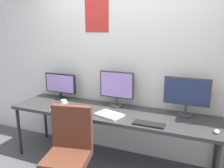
# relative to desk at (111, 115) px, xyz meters

# --- Properties ---
(wall_back) EXTENTS (5.08, 0.11, 2.60)m
(wall_back) POSITION_rel_desk_xyz_m (-0.00, 0.42, 0.61)
(wall_back) COLOR silver
(wall_back) RESTS_ON ground_plane
(desk) EXTENTS (2.68, 0.68, 0.74)m
(desk) POSITION_rel_desk_xyz_m (0.00, 0.00, 0.00)
(desk) COLOR #333333
(desk) RESTS_ON ground_plane
(office_chair) EXTENTS (0.52, 0.52, 0.99)m
(office_chair) POSITION_rel_desk_xyz_m (-0.16, -0.74, -0.29)
(office_chair) COLOR #2D2D33
(office_chair) RESTS_ON ground_plane
(monitor_left) EXTENTS (0.51, 0.18, 0.38)m
(monitor_left) POSITION_rel_desk_xyz_m (-0.90, 0.21, 0.26)
(monitor_left) COLOR black
(monitor_left) RESTS_ON desk
(monitor_center) EXTENTS (0.48, 0.18, 0.48)m
(monitor_center) POSITION_rel_desk_xyz_m (0.00, 0.21, 0.32)
(monitor_center) COLOR #38383D
(monitor_center) RESTS_ON desk
(monitor_right) EXTENTS (0.54, 0.18, 0.47)m
(monitor_right) POSITION_rel_desk_xyz_m (0.90, 0.21, 0.32)
(monitor_right) COLOR #38383D
(monitor_right) RESTS_ON desk
(keyboard_left) EXTENTS (0.34, 0.13, 0.02)m
(keyboard_left) POSITION_rel_desk_xyz_m (-0.56, -0.23, 0.06)
(keyboard_left) COLOR silver
(keyboard_left) RESTS_ON desk
(keyboard_right) EXTENTS (0.35, 0.13, 0.02)m
(keyboard_right) POSITION_rel_desk_xyz_m (0.56, -0.23, 0.06)
(keyboard_right) COLOR black
(keyboard_right) RESTS_ON desk
(computer_mouse) EXTENTS (0.06, 0.10, 0.03)m
(computer_mouse) POSITION_rel_desk_xyz_m (1.25, -0.16, 0.06)
(computer_mouse) COLOR silver
(computer_mouse) RESTS_ON desk
(laptop_closed) EXTENTS (0.37, 0.30, 0.02)m
(laptop_closed) POSITION_rel_desk_xyz_m (0.05, -0.15, 0.06)
(laptop_closed) COLOR silver
(laptop_closed) RESTS_ON desk
(coffee_mug) EXTENTS (0.11, 0.08, 0.09)m
(coffee_mug) POSITION_rel_desk_xyz_m (-0.66, -0.06, 0.09)
(coffee_mug) COLOR white
(coffee_mug) RESTS_ON desk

